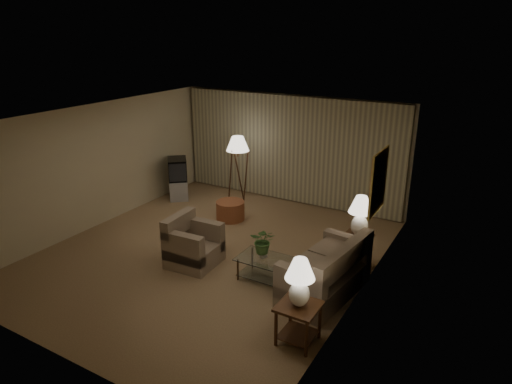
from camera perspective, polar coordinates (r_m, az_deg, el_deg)
ground at (r=9.17m, az=-5.67°, el=-7.55°), size 7.00×7.00×0.00m
room_shell at (r=9.71m, az=-0.73°, el=5.19°), size 6.04×7.02×2.72m
sofa at (r=7.73m, az=8.59°, el=-9.99°), size 1.96×1.32×0.77m
armchair at (r=8.64m, az=-7.74°, el=-6.67°), size 0.98×0.94×0.75m
side_table_near at (r=6.61m, az=5.32°, el=-15.24°), size 0.56×0.56×0.60m
side_table_far at (r=8.74m, az=12.60°, el=-6.48°), size 0.51×0.42×0.60m
table_lamp_near at (r=6.28m, az=5.50°, el=-10.70°), size 0.41×0.41×0.72m
table_lamp_far at (r=8.47m, az=12.93°, el=-2.52°), size 0.45×0.45×0.77m
coffee_table at (r=8.05m, az=1.85°, el=-9.36°), size 1.18×0.64×0.41m
tv_cabinet at (r=12.09m, az=-9.65°, el=0.47°), size 1.19×1.19×0.50m
crt_tv at (r=11.93m, az=-9.79°, el=2.86°), size 1.10×1.10×0.55m
floor_lamp at (r=11.31m, az=-2.26°, el=2.88°), size 0.56×0.56×1.73m
ottoman at (r=10.58m, az=-3.23°, el=-2.32°), size 0.73×0.73×0.44m
vase at (r=8.01m, az=0.91°, el=-7.75°), size 0.16×0.16×0.16m
flowers at (r=7.87m, az=0.93°, el=-5.72°), size 0.52×0.49×0.47m
book at (r=7.80m, az=3.15°, el=-9.18°), size 0.23×0.27×0.02m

